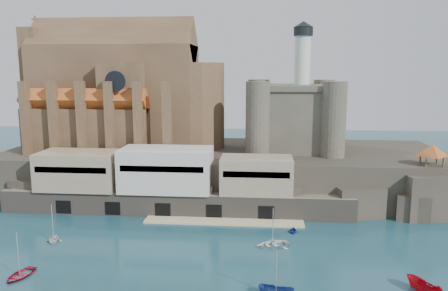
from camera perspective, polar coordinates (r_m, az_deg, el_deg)
ground at (r=67.34m, az=-3.20°, el=-15.10°), size 300.00×300.00×0.00m
promontory at (r=102.89m, az=-0.21°, el=-3.32°), size 100.00×36.00×10.00m
quay at (r=88.49m, az=-7.66°, el=-4.84°), size 70.00×12.00×13.05m
church at (r=107.64m, az=-12.96°, el=6.28°), size 47.00×25.93×30.51m
castle_keep at (r=102.22m, az=9.02°, el=4.08°), size 21.20×21.20×29.30m
rock_outcrop at (r=95.52m, az=25.21°, el=-5.89°), size 14.50×10.50×8.70m
pavilion at (r=93.82m, az=25.57°, el=-0.73°), size 6.40×6.40×5.40m
boat_0 at (r=69.49m, az=-25.09°, el=-15.24°), size 3.77×1.74×5.09m
boat_4 at (r=80.14m, az=-21.34°, el=-11.60°), size 3.23×2.27×3.44m
boat_6 at (r=73.68m, az=6.35°, el=-12.87°), size 2.54×4.17×5.63m
boat_7 at (r=79.84m, az=9.01°, el=-11.10°), size 2.37×1.60×2.59m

